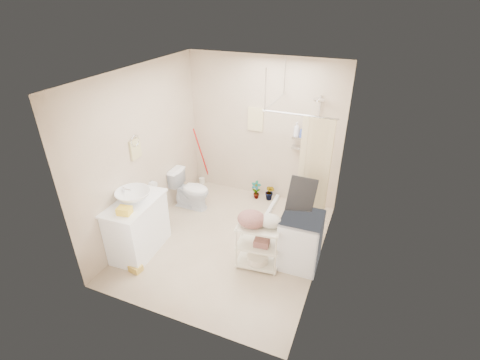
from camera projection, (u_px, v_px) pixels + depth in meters
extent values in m
plane|color=#C5B194|center=(228.00, 241.00, 5.50)|extent=(3.20, 3.20, 0.00)
cube|color=silver|center=(225.00, 74.00, 4.25)|extent=(2.80, 3.20, 0.04)
cube|color=beige|center=(264.00, 131.00, 6.17)|extent=(2.80, 0.04, 2.60)
cube|color=beige|center=(163.00, 234.00, 3.58)|extent=(2.80, 0.04, 2.60)
cube|color=beige|center=(144.00, 153.00, 5.34)|extent=(0.04, 3.20, 2.60)
cube|color=beige|center=(327.00, 187.00, 4.41)|extent=(0.04, 3.20, 2.60)
cube|color=white|center=(138.00, 226.00, 5.14)|extent=(0.60, 1.00, 0.86)
imported|color=white|center=(133.00, 196.00, 4.90)|extent=(0.57, 0.57, 0.17)
cube|color=yellow|center=(124.00, 211.00, 4.65)|extent=(0.20, 0.17, 0.10)
cube|color=gold|center=(136.00, 267.00, 4.90)|extent=(0.28, 0.23, 0.14)
imported|color=white|center=(191.00, 189.00, 6.23)|extent=(0.70, 0.40, 0.71)
imported|color=brown|center=(256.00, 190.00, 6.56)|extent=(0.20, 0.14, 0.36)
imported|color=brown|center=(270.00, 192.00, 6.51)|extent=(0.22, 0.20, 0.33)
cube|color=beige|center=(255.00, 119.00, 6.11)|extent=(0.28, 0.03, 0.42)
imported|color=white|center=(297.00, 130.00, 5.82)|extent=(0.11, 0.11, 0.25)
imported|color=#3850AF|center=(303.00, 132.00, 5.82)|extent=(0.09, 0.09, 0.19)
cube|color=white|center=(300.00, 240.00, 4.89)|extent=(0.57, 0.58, 0.81)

